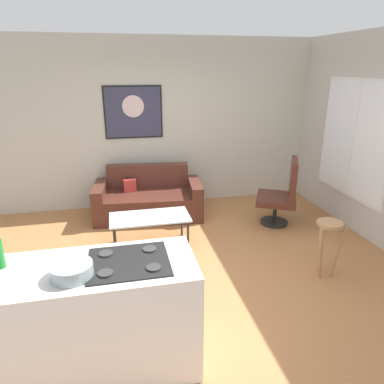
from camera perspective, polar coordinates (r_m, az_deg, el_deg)
ground at (r=4.31m, az=0.36°, el=-13.23°), size 6.40×6.40×0.04m
back_wall at (r=6.08m, az=-4.76°, el=10.89°), size 6.40×0.05×2.80m
couch at (r=5.77m, az=-7.10°, el=-1.27°), size 1.77×0.97×0.80m
coffee_table at (r=4.73m, az=-6.87°, el=-4.38°), size 1.06×0.53×0.44m
armchair at (r=5.50m, az=14.47°, el=-0.30°), size 0.78×0.79×1.04m
bar_stool at (r=4.30m, az=21.25°, el=-6.69°), size 0.34×0.33×0.68m
kitchen_counter at (r=3.00m, az=-15.29°, el=-19.23°), size 1.56×0.68×0.96m
mixing_bowl at (r=2.63m, az=-18.94°, el=-12.02°), size 0.29×0.29×0.10m
wall_painting at (r=5.96m, az=-9.50°, el=12.68°), size 0.95×0.03×0.85m
window at (r=5.67m, az=24.84°, el=7.75°), size 0.03×1.52×1.72m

